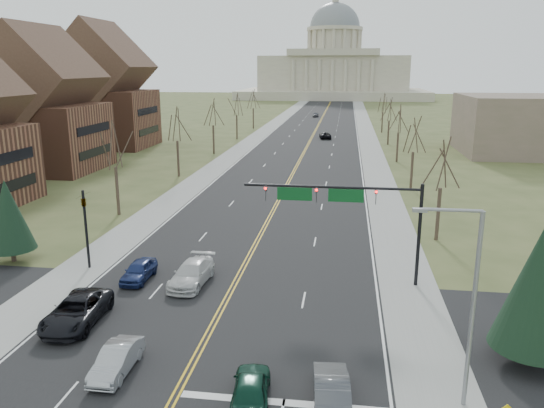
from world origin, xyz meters
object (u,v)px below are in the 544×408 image
(street_light, at_px, (468,297))
(car_sb_outer_second, at_px, (139,271))
(car_nb_inner_lead, at_px, (251,387))
(car_sb_inner_lead, at_px, (117,360))
(car_far_sb, at_px, (316,115))
(signal_left, at_px, (85,220))
(car_sb_outer_lead, at_px, (77,311))
(signal_mast, at_px, (345,202))
(car_sb_inner_second, at_px, (192,273))
(car_nb_outer_lead, at_px, (331,389))
(car_far_nb, at_px, (325,135))

(street_light, bearing_deg, car_sb_outer_second, 149.08)
(car_nb_inner_lead, xyz_separation_m, car_sb_inner_lead, (-6.99, 1.40, -0.04))
(car_sb_outer_second, relative_size, car_far_sb, 0.99)
(signal_left, xyz_separation_m, car_sb_outer_lead, (3.55, -8.62, -2.90))
(signal_mast, height_order, car_sb_outer_second, signal_mast)
(signal_mast, height_order, car_nb_inner_lead, signal_mast)
(car_sb_outer_second, bearing_deg, car_far_sb, 88.14)
(car_sb_outer_lead, bearing_deg, car_sb_inner_lead, -48.75)
(car_sb_outer_lead, distance_m, car_far_sb, 137.16)
(car_sb_inner_second, bearing_deg, car_sb_inner_lead, -89.00)
(car_nb_inner_lead, bearing_deg, signal_left, -49.91)
(car_sb_inner_lead, height_order, car_sb_outer_second, car_sb_outer_second)
(street_light, bearing_deg, signal_left, 150.88)
(signal_left, height_order, car_far_sb, signal_left)
(car_nb_inner_lead, distance_m, car_nb_outer_lead, 3.60)
(car_nb_outer_lead, height_order, car_sb_outer_second, car_nb_outer_lead)
(car_nb_outer_lead, xyz_separation_m, car_sb_outer_lead, (-15.06, 5.65, 0.06))
(signal_mast, distance_m, car_sb_outer_lead, 18.32)
(car_nb_outer_lead, relative_size, car_sb_inner_lead, 1.10)
(signal_mast, bearing_deg, car_far_sb, 94.26)
(car_sb_inner_lead, xyz_separation_m, car_far_nb, (6.39, 91.13, 0.02))
(street_light, bearing_deg, car_nb_inner_lead, -173.24)
(car_nb_inner_lead, xyz_separation_m, car_sb_outer_second, (-10.39, 12.84, -0.01))
(car_far_nb, bearing_deg, car_nb_inner_lead, 83.02)
(signal_left, xyz_separation_m, car_sb_inner_second, (8.56, -1.94, -2.93))
(street_light, height_order, car_far_nb, street_light)
(signal_mast, xyz_separation_m, street_light, (5.29, -13.50, -0.54))
(signal_mast, height_order, car_far_nb, signal_mast)
(street_light, height_order, car_sb_inner_lead, street_light)
(signal_left, distance_m, street_light, 27.78)
(car_nb_outer_lead, height_order, car_sb_outer_lead, car_sb_outer_lead)
(car_nb_inner_lead, relative_size, car_nb_outer_lead, 0.93)
(street_light, distance_m, car_far_nb, 92.07)
(car_nb_inner_lead, bearing_deg, car_nb_outer_lead, 179.27)
(car_sb_inner_lead, distance_m, car_sb_outer_lead, 6.40)
(signal_left, bearing_deg, car_sb_outer_lead, -67.60)
(car_sb_inner_second, distance_m, car_far_nb, 80.08)
(car_sb_outer_lead, xyz_separation_m, car_far_sb, (5.83, 137.04, -0.10))
(car_far_sb, bearing_deg, car_sb_outer_second, -90.67)
(signal_left, relative_size, car_nb_outer_lead, 1.34)
(signal_mast, relative_size, car_sb_inner_second, 2.29)
(car_sb_outer_lead, relative_size, car_sb_inner_second, 1.09)
(signal_mast, height_order, signal_left, signal_mast)
(car_far_sb, bearing_deg, car_nb_outer_lead, -84.88)
(car_far_nb, bearing_deg, signal_left, 72.17)
(car_far_nb, xyz_separation_m, car_far_sb, (-5.04, 50.48, 0.01))
(car_sb_outer_second, bearing_deg, car_nb_outer_lead, -41.62)
(car_nb_outer_lead, bearing_deg, signal_mast, -95.83)
(signal_left, relative_size, car_far_sb, 1.46)
(street_light, height_order, car_sb_outer_lead, street_light)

